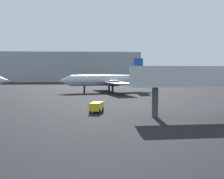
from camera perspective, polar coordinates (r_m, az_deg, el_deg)
airplane_distant at (r=67.38m, az=-0.81°, el=1.97°), size 24.41×24.19×8.67m
baggage_cart at (r=34.09m, az=-3.33°, el=-3.68°), size 1.93×2.66×1.30m
terminal_building at (r=145.40m, az=-11.64°, el=4.68°), size 85.92×24.85×14.94m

